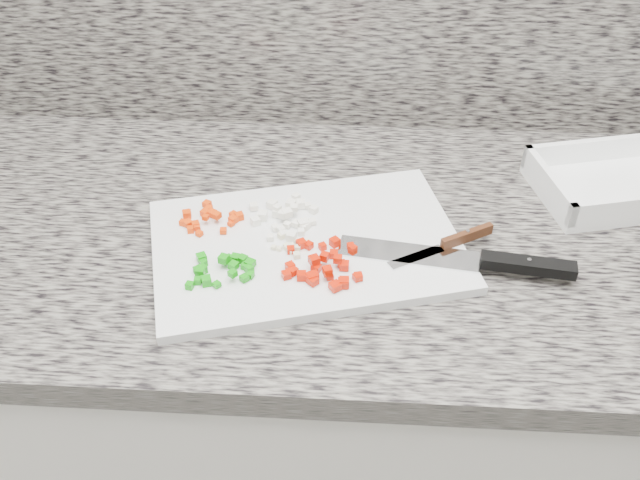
{
  "coord_description": "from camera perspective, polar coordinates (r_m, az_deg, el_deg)",
  "views": [
    {
      "loc": [
        -0.04,
        0.61,
        1.55
      ],
      "look_at": [
        -0.08,
        1.36,
        0.93
      ],
      "focal_mm": 40.0,
      "sensor_mm": 36.0,
      "label": 1
    }
  ],
  "objects": [
    {
      "name": "cabinet",
      "position": [
        1.39,
        3.68,
        -14.34
      ],
      "size": [
        3.92,
        0.62,
        0.86
      ],
      "primitive_type": "cube",
      "color": "silver",
      "rests_on": "ground"
    },
    {
      "name": "countertop",
      "position": [
        1.06,
        4.67,
        0.25
      ],
      "size": [
        3.96,
        0.64,
        0.04
      ],
      "primitive_type": "cube",
      "color": "slate",
      "rests_on": "cabinet"
    },
    {
      "name": "cutting_board",
      "position": [
        1.0,
        -1.07,
        -0.44
      ],
      "size": [
        0.49,
        0.39,
        0.01
      ],
      "primitive_type": "cube",
      "rotation": [
        0.0,
        0.0,
        0.27
      ],
      "color": "silver",
      "rests_on": "countertop"
    },
    {
      "name": "carrot_pile",
      "position": [
        1.04,
        -9.01,
        1.77
      ],
      "size": [
        0.09,
        0.08,
        0.02
      ],
      "color": "#E03704",
      "rests_on": "cutting_board"
    },
    {
      "name": "onion_pile",
      "position": [
        1.03,
        -2.66,
        1.92
      ],
      "size": [
        0.1,
        0.11,
        0.02
      ],
      "color": "white",
      "rests_on": "cutting_board"
    },
    {
      "name": "green_pepper_pile",
      "position": [
        0.95,
        -8.04,
        -2.26
      ],
      "size": [
        0.09,
        0.07,
        0.02
      ],
      "color": "#118D0C",
      "rests_on": "cutting_board"
    },
    {
      "name": "red_pepper_pile",
      "position": [
        0.95,
        0.25,
        -2.17
      ],
      "size": [
        0.11,
        0.11,
        0.02
      ],
      "color": "red",
      "rests_on": "cutting_board"
    },
    {
      "name": "garlic_pile",
      "position": [
        0.99,
        -2.26,
        -0.38
      ],
      "size": [
        0.05,
        0.05,
        0.01
      ],
      "color": "beige",
      "rests_on": "cutting_board"
    },
    {
      "name": "chef_knife",
      "position": [
        0.98,
        13.16,
        -1.66
      ],
      "size": [
        0.32,
        0.08,
        0.02
      ],
      "rotation": [
        0.0,
        0.0,
        -0.14
      ],
      "color": "silver",
      "rests_on": "cutting_board"
    },
    {
      "name": "paring_knife",
      "position": [
        1.0,
        10.7,
        -0.11
      ],
      "size": [
        0.15,
        0.1,
        0.02
      ],
      "rotation": [
        0.0,
        0.0,
        0.54
      ],
      "color": "silver",
      "rests_on": "cutting_board"
    },
    {
      "name": "tray",
      "position": [
        1.2,
        22.49,
        4.15
      ],
      "size": [
        0.27,
        0.22,
        0.05
      ],
      "rotation": [
        0.0,
        0.0,
        0.25
      ],
      "color": "white",
      "rests_on": "countertop"
    }
  ]
}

